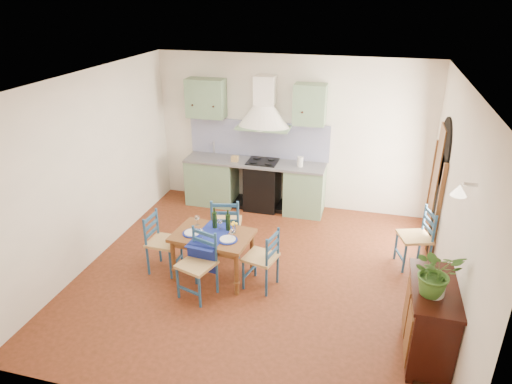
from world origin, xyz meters
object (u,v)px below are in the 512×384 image
Objects in this scene: chair_near at (198,264)px; potted_plant at (436,272)px; dining_table at (213,239)px; sideboard at (429,319)px.

potted_plant is at bearing -10.93° from chair_near.
dining_table is at bearing 84.06° from chair_near.
dining_table is 2.15× the size of potted_plant.
chair_near is 2.97m from potted_plant.
dining_table is 2.96m from sideboard.
sideboard is 1.98× the size of potted_plant.
dining_table reaches higher than sideboard.
sideboard is at bearing 69.70° from potted_plant.
dining_table is at bearing 162.95° from sideboard.
chair_near is at bearing -95.94° from dining_table.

